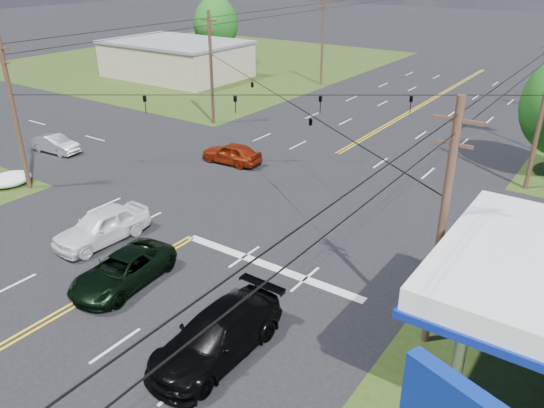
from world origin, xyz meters
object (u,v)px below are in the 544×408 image
Objects in this scene: retail_nw at (176,60)px; pole_nw at (211,67)px; pole_left_far at (323,39)px; pickup_dkgreen at (123,270)px; tree_far_l at (216,24)px; pole_ne at (542,113)px; pole_sw at (14,113)px; suv_black at (217,335)px; pickup_white at (102,226)px; sedan_silver at (55,144)px; pole_se at (442,227)px.

pole_nw is at bearing -37.41° from retail_nw.
pole_left_far is (0.00, 19.00, 0.25)m from pole_nw.
pole_nw is 1.83× the size of pickup_dkgreen.
pole_nw reaches higher than tree_far_l.
pole_ne is at bearing -27.07° from tree_far_l.
pole_sw is 1.60× the size of suv_black.
pole_sw is 1.85× the size of pickup_white.
pole_sw is at bearing 172.57° from pickup_white.
pole_left_far is 1.15× the size of tree_far_l.
pickup_white reaches higher than sedan_silver.
pickup_dkgreen is at bearing -162.42° from pole_se.
pole_ne is 25.61m from pickup_dkgreen.
suv_black is at bearing -64.63° from pole_left_far.
pole_ne reaches higher than sedan_silver.
pole_sw is at bearing -145.30° from pole_ne.
pole_se is at bearing -54.90° from pole_left_far.
pole_se and pole_nw have the same top height.
pole_left_far reaches higher than pickup_white.
pole_left_far reaches higher than pickup_dkgreen.
pole_se is 1.09× the size of tree_far_l.
pole_sw is 8.12m from sedan_silver.
pole_nw is 26.12m from pickup_dkgreen.
retail_nw is 1.68× the size of pole_nw.
tree_far_l reaches higher than suv_black.
pole_se is at bearing 0.00° from pole_sw.
retail_nw is 1.83× the size of tree_far_l.
pole_se is at bearing -90.00° from pole_ne.
pole_se is 13.77m from pickup_dkgreen.
retail_nw is 1.68× the size of pole_se.
pole_se is at bearing -35.79° from retail_nw.
pole_left_far is 43.36m from pickup_dkgreen.
pole_se is at bearing -105.35° from sedan_silver.
pole_ne is at bearing 76.19° from suv_black.
pole_ne reaches higher than retail_nw.
sedan_silver is (-30.60, 5.18, -4.25)m from pole_se.
suv_black is (-6.02, -5.14, -4.05)m from pole_se.
pole_se is 8.89m from suv_black.
tree_far_l is 1.70× the size of pickup_white.
retail_nw is 3.12× the size of pickup_white.
retail_nw is 35.48m from pole_sw.
pole_nw is at bearing -25.47° from sedan_silver.
pole_left_far is at bearing -11.89° from tree_far_l.
pole_se is 45.22m from pole_left_far.
pole_se is 1.85× the size of pickup_white.
pole_sw is at bearing -61.26° from retail_nw.
pole_sw is at bearing -90.00° from pole_left_far.
retail_nw is 18.30m from pole_left_far.
sedan_silver is at bearing -64.35° from retail_nw.
pole_nw reaches higher than pickup_dkgreen.
retail_nw is 42.22m from pickup_white.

